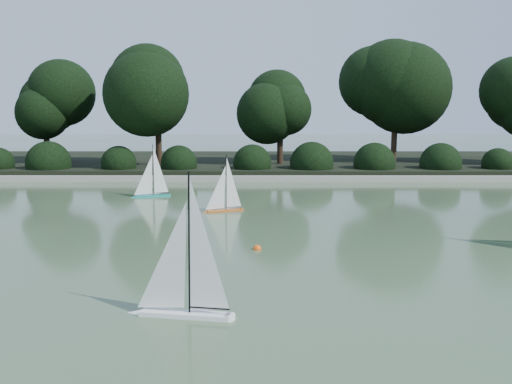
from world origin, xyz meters
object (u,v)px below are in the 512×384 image
(sailboat_orange, at_px, (221,202))
(sailboat_white_a, at_px, (177,293))
(race_buoy, at_px, (257,249))
(sailboat_teal, at_px, (149,188))

(sailboat_orange, bearing_deg, sailboat_white_a, -90.82)
(race_buoy, bearing_deg, sailboat_orange, 103.13)
(sailboat_teal, distance_m, race_buoy, 5.88)
(sailboat_white_a, bearing_deg, race_buoy, 73.55)
(sailboat_orange, distance_m, race_buoy, 3.33)
(sailboat_teal, bearing_deg, sailboat_orange, -46.66)
(sailboat_orange, relative_size, sailboat_teal, 0.93)
(sailboat_orange, bearing_deg, sailboat_teal, 133.34)
(sailboat_white_a, distance_m, sailboat_orange, 6.10)
(sailboat_orange, xyz_separation_m, sailboat_teal, (-1.90, 2.01, 0.02))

